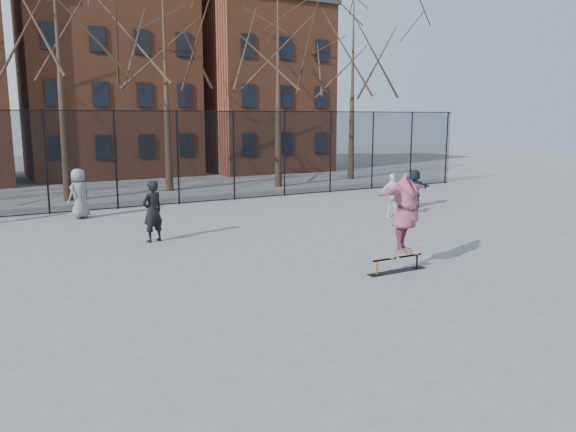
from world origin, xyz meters
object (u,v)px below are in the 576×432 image
bystander_grey (79,194)px  bystander_navy (414,188)px  skater (406,214)px  bystander_white (393,195)px  skateboard (404,254)px  skate_rail (397,266)px  bystander_black (153,211)px

bystander_grey → bystander_navy: bystander_grey is taller
bystander_grey → bystander_navy: 13.22m
skater → bystander_navy: size_ratio=1.46×
skater → bystander_white: skater is taller
skateboard → bystander_grey: bystander_grey is taller
skateboard → bystander_navy: 10.10m
skate_rail → bystander_black: 7.54m
skater → bystander_grey: (-5.67, 11.39, -0.47)m
bystander_white → bystander_grey: bearing=-4.0°
bystander_white → bystander_navy: (2.35, 1.42, -0.04)m
skater → bystander_grey: bearing=93.5°
bystander_black → bystander_white: 9.00m
bystander_black → bystander_white: size_ratio=1.13×
skateboard → bystander_black: (-4.43, 6.19, 0.51)m
bystander_grey → bystander_navy: (12.59, -4.04, -0.15)m
skateboard → bystander_navy: bystander_navy is taller
skater → bystander_white: bearing=29.4°
skate_rail → skateboard: size_ratio=2.07×
skate_rail → bystander_navy: size_ratio=1.08×
bystander_navy → skateboard: bearing=64.2°
bystander_grey → bystander_white: size_ratio=1.13×
skate_rail → bystander_navy: 10.25m
skate_rail → bystander_white: bearing=51.2°
bystander_navy → bystander_grey: bearing=-0.3°
skateboard → bystander_white: size_ratio=0.49×
bystander_black → bystander_white: bystander_black is taller
skate_rail → skater: size_ratio=0.73×
skateboard → bystander_black: 7.63m
bystander_black → skate_rail: bearing=103.8°
bystander_white → bystander_navy: bystander_white is taller
bystander_black → bystander_grey: bearing=-97.0°
skate_rail → bystander_white: 7.64m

